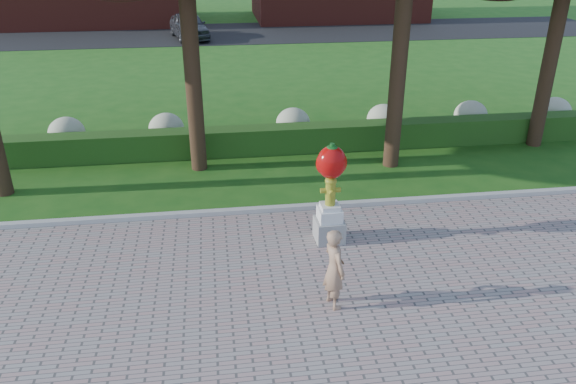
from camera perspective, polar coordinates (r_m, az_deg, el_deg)
The scene contains 8 objects.
ground at distance 11.11m, azimuth 1.33°, elevation -9.12°, with size 100.00×100.00×0.00m, color #1C5214.
curb at distance 13.62m, azimuth -0.64°, elevation -1.73°, with size 40.00×0.18×0.15m, color #ADADA5.
lawn_hedge at distance 17.14m, azimuth -2.33°, elevation 5.32°, with size 24.00×0.70×0.80m, color #1B4A15.
hydrangea_row at distance 18.08m, azimuth -0.84°, elevation 6.94°, with size 20.10×1.10×0.99m.
street at distance 37.58m, azimuth -5.61°, elevation 15.76°, with size 50.00×8.00×0.02m, color black.
hydrant_sculpture at distance 11.89m, azimuth 4.34°, elevation 0.15°, with size 0.66×0.63×2.25m.
woman at distance 10.05m, azimuth 4.73°, elevation -7.75°, with size 0.56×0.37×1.55m, color #A17A5C.
parked_car at distance 35.96m, azimuth -10.04°, elevation 16.32°, with size 1.80×4.47×1.52m, color #383A3E.
Camera 1 is at (-1.49, -9.01, 6.32)m, focal length 35.00 mm.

